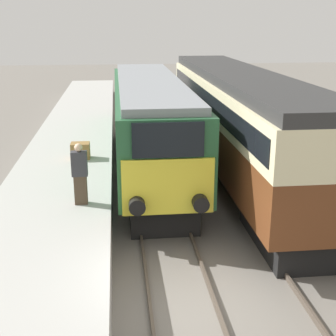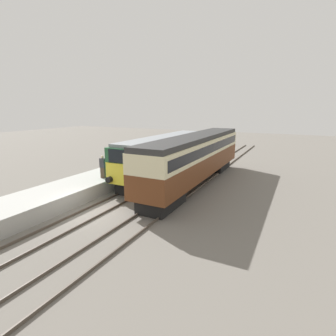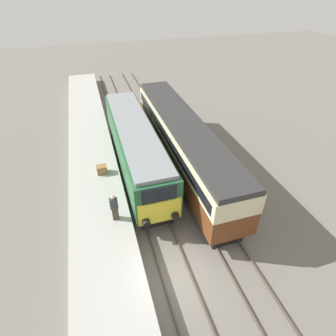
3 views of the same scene
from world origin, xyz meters
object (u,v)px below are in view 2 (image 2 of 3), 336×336
Objects in this scene: passenger_carriage at (196,155)px; person_on_platform at (103,167)px; locomotive at (165,154)px; luggage_crate at (134,163)px.

person_on_platform is at bearing -139.25° from passenger_carriage.
locomotive is 3.53m from passenger_carriage.
passenger_carriage is 9.40× the size of person_on_platform.
person_on_platform is (-5.79, -4.99, -0.60)m from passenger_carriage.
passenger_carriage is at bearing 40.75° from person_on_platform.
luggage_crate is (-6.12, -0.34, -1.19)m from passenger_carriage.
passenger_carriage is at bearing -14.39° from locomotive.
locomotive reaches higher than luggage_crate.
passenger_carriage is 23.78× the size of luggage_crate.
person_on_platform is 4.70m from luggage_crate.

